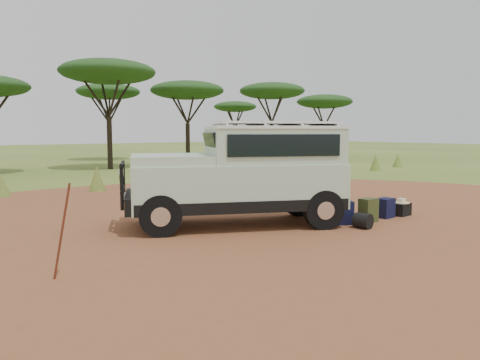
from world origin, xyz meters
TOP-DOWN VIEW (x-y plane):
  - ground at (0.00, 0.00)m, footprint 140.00×140.00m
  - dirt_clearing at (0.00, 0.00)m, footprint 23.00×23.00m
  - grass_fringe at (0.12, 8.67)m, footprint 36.60×1.60m
  - acacia_treeline at (0.75, 19.81)m, footprint 46.70×13.20m
  - safari_vehicle at (0.53, 0.94)m, footprint 5.07×3.67m
  - walking_staff at (-3.91, -0.65)m, footprint 0.26×0.23m
  - backpack_black at (1.75, -0.29)m, footprint 0.47×0.43m
  - backpack_navy at (2.35, -0.39)m, footprint 0.50×0.46m
  - backpack_olive at (3.02, -0.55)m, footprint 0.40×0.29m
  - duffel_navy at (3.80, -0.45)m, footprint 0.46×0.36m
  - hard_case at (4.37, -0.52)m, footprint 0.48×0.37m
  - stuff_sack at (2.35, -0.94)m, footprint 0.39×0.39m
  - safari_hat at (4.37, -0.52)m, footprint 0.39×0.39m

SIDE VIEW (x-z plane):
  - ground at x=0.00m, z-range 0.00..0.00m
  - dirt_clearing at x=0.00m, z-range 0.00..0.01m
  - hard_case at x=4.37m, z-range 0.00..0.32m
  - stuff_sack at x=2.35m, z-range 0.00..0.34m
  - duffel_navy at x=3.80m, z-range 0.00..0.48m
  - backpack_black at x=1.75m, z-range 0.00..0.53m
  - backpack_navy at x=2.35m, z-range 0.00..0.54m
  - backpack_olive at x=3.02m, z-range 0.00..0.56m
  - safari_hat at x=4.37m, z-range 0.31..0.42m
  - grass_fringe at x=0.12m, z-range -0.05..0.85m
  - walking_staff at x=-3.91m, z-range 0.00..1.39m
  - safari_vehicle at x=0.53m, z-range -0.04..2.28m
  - acacia_treeline at x=0.75m, z-range 1.74..8.00m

